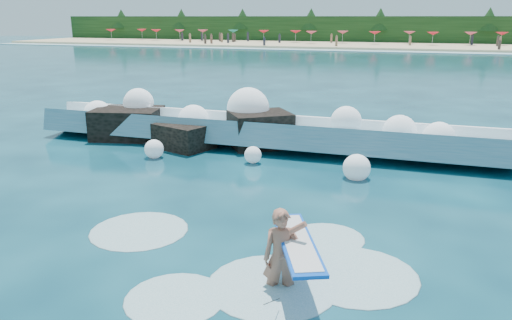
% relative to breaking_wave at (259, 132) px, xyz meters
% --- Properties ---
extents(ground, '(200.00, 200.00, 0.00)m').
position_rel_breaking_wave_xyz_m(ground, '(0.35, -7.96, -0.55)').
color(ground, '#072838').
rests_on(ground, ground).
extents(beach, '(140.00, 20.00, 0.40)m').
position_rel_breaking_wave_xyz_m(beach, '(0.35, 70.04, -0.35)').
color(beach, tan).
rests_on(beach, ground).
extents(wet_band, '(140.00, 5.00, 0.08)m').
position_rel_breaking_wave_xyz_m(wet_band, '(0.35, 59.04, -0.51)').
color(wet_band, silver).
rests_on(wet_band, ground).
extents(treeline, '(140.00, 4.00, 5.00)m').
position_rel_breaking_wave_xyz_m(treeline, '(0.35, 80.04, 1.95)').
color(treeline, black).
rests_on(treeline, ground).
extents(breaking_wave, '(18.16, 2.82, 1.57)m').
position_rel_breaking_wave_xyz_m(breaking_wave, '(0.00, 0.00, 0.00)').
color(breaking_wave, teal).
rests_on(breaking_wave, ground).
extents(rock_cluster, '(8.69, 3.67, 1.58)m').
position_rel_breaking_wave_xyz_m(rock_cluster, '(-3.03, -0.48, -0.05)').
color(rock_cluster, black).
rests_on(rock_cluster, ground).
extents(surfer_with_board, '(1.58, 3.01, 1.89)m').
position_rel_breaking_wave_xyz_m(surfer_with_board, '(3.79, -10.10, 0.15)').
color(surfer_with_board, '#A8654E').
rests_on(surfer_with_board, ground).
extents(wave_spray, '(15.05, 4.71, 2.31)m').
position_rel_breaking_wave_xyz_m(wave_spray, '(-0.51, -0.12, 0.50)').
color(wave_spray, white).
rests_on(wave_spray, ground).
extents(surf_foam, '(8.70, 5.21, 0.13)m').
position_rel_breaking_wave_xyz_m(surf_foam, '(3.18, -9.49, -0.55)').
color(surf_foam, silver).
rests_on(surf_foam, ground).
extents(beach_umbrellas, '(111.59, 6.32, 0.50)m').
position_rel_breaking_wave_xyz_m(beach_umbrellas, '(-0.05, 72.29, 1.70)').
color(beach_umbrellas, red).
rests_on(beach_umbrellas, ground).
extents(beachgoers, '(98.43, 13.19, 1.94)m').
position_rel_breaking_wave_xyz_m(beachgoers, '(8.77, 66.17, 0.54)').
color(beachgoers, '#3F332D').
rests_on(beachgoers, ground).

